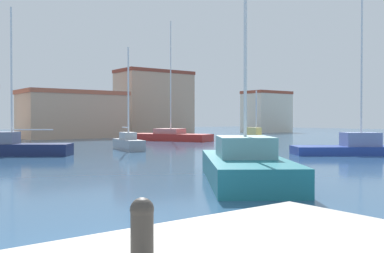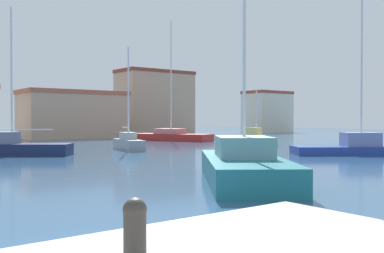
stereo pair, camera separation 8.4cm
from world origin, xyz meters
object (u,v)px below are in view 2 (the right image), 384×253
(sailboat_grey_center_channel, at_px, (128,142))
(sailboat_blue_inner_mooring, at_px, (361,147))
(sailboat_red_far_left, at_px, (171,136))
(mooring_bollard, at_px, (135,228))
(sailboat_yellow_far_right, at_px, (256,140))
(sailboat_navy_near_pier, at_px, (10,147))
(sailboat_teal_mid_harbor, at_px, (244,164))

(sailboat_grey_center_channel, distance_m, sailboat_blue_inner_mooring, 16.49)
(sailboat_red_far_left, relative_size, sailboat_blue_inner_mooring, 1.03)
(mooring_bollard, distance_m, sailboat_grey_center_channel, 29.44)
(mooring_bollard, height_order, sailboat_red_far_left, sailboat_red_far_left)
(mooring_bollard, xyz_separation_m, sailboat_red_far_left, (24.96, 35.89, -0.69))
(sailboat_yellow_far_right, bearing_deg, sailboat_grey_center_channel, 168.82)
(sailboat_grey_center_channel, xyz_separation_m, sailboat_blue_inner_mooring, (10.00, -13.12, -0.07))
(sailboat_navy_near_pier, bearing_deg, mooring_bollard, -102.27)
(sailboat_teal_mid_harbor, distance_m, sailboat_blue_inner_mooring, 15.51)
(mooring_bollard, xyz_separation_m, sailboat_blue_inner_mooring, (24.17, 12.68, -0.72))
(sailboat_blue_inner_mooring, bearing_deg, sailboat_teal_mid_harbor, -163.16)
(sailboat_red_far_left, xyz_separation_m, sailboat_navy_near_pier, (-19.33, -10.00, 0.03))
(sailboat_yellow_far_right, height_order, sailboat_blue_inner_mooring, sailboat_blue_inner_mooring)
(mooring_bollard, height_order, sailboat_teal_mid_harbor, sailboat_teal_mid_harbor)
(sailboat_navy_near_pier, distance_m, sailboat_blue_inner_mooring, 22.77)
(sailboat_navy_near_pier, bearing_deg, sailboat_teal_mid_harbor, -78.19)
(sailboat_yellow_far_right, relative_size, sailboat_blue_inner_mooring, 0.38)
(sailboat_blue_inner_mooring, bearing_deg, sailboat_navy_near_pier, 144.53)
(mooring_bollard, distance_m, sailboat_navy_near_pier, 26.51)
(mooring_bollard, distance_m, sailboat_teal_mid_harbor, 12.43)
(sailboat_yellow_far_right, bearing_deg, sailboat_blue_inner_mooring, -96.64)
(sailboat_grey_center_channel, bearing_deg, sailboat_teal_mid_harbor, -105.37)
(sailboat_teal_mid_harbor, bearing_deg, sailboat_yellow_far_right, 43.68)
(sailboat_red_far_left, distance_m, sailboat_teal_mid_harbor, 31.81)
(sailboat_grey_center_channel, distance_m, sailboat_yellow_far_right, 11.48)
(sailboat_grey_center_channel, height_order, sailboat_navy_near_pier, sailboat_navy_near_pier)
(mooring_bollard, bearing_deg, sailboat_blue_inner_mooring, 27.68)
(sailboat_grey_center_channel, xyz_separation_m, sailboat_navy_near_pier, (-8.54, 0.10, -0.02))
(sailboat_grey_center_channel, height_order, sailboat_blue_inner_mooring, sailboat_blue_inner_mooring)
(mooring_bollard, xyz_separation_m, sailboat_teal_mid_harbor, (9.33, 8.19, -0.60))
(sailboat_red_far_left, relative_size, sailboat_yellow_far_right, 2.70)
(sailboat_navy_near_pier, bearing_deg, sailboat_grey_center_channel, -0.64)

